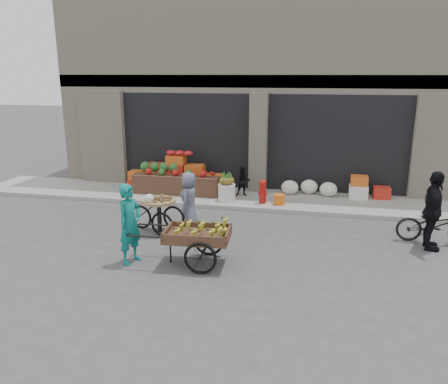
% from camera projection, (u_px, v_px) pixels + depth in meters
% --- Properties ---
extents(ground, '(80.00, 80.00, 0.00)m').
position_uv_depth(ground, '(227.00, 252.00, 9.74)').
color(ground, '#424244').
rests_on(ground, ground).
extents(sidewalk, '(18.00, 2.20, 0.12)m').
position_uv_depth(sidewalk, '(253.00, 199.00, 13.60)').
color(sidewalk, gray).
rests_on(sidewalk, ground).
extents(building, '(14.00, 6.45, 7.00)m').
position_uv_depth(building, '(270.00, 86.00, 16.44)').
color(building, beige).
rests_on(building, ground).
extents(fruit_display, '(3.10, 1.12, 1.24)m').
position_uv_depth(fruit_display, '(179.00, 174.00, 14.20)').
color(fruit_display, red).
rests_on(fruit_display, sidewalk).
extents(pineapple_bin, '(0.52, 0.52, 0.50)m').
position_uv_depth(pineapple_bin, '(227.00, 192.00, 13.19)').
color(pineapple_bin, silver).
rests_on(pineapple_bin, sidewalk).
extents(fire_hydrant, '(0.22, 0.22, 0.71)m').
position_uv_depth(fire_hydrant, '(263.00, 190.00, 12.89)').
color(fire_hydrant, '#A5140F').
rests_on(fire_hydrant, sidewalk).
extents(orange_bucket, '(0.32, 0.32, 0.30)m').
position_uv_depth(orange_bucket, '(279.00, 199.00, 12.80)').
color(orange_bucket, orange).
rests_on(orange_bucket, sidewalk).
extents(right_bay_goods, '(3.35, 0.60, 0.70)m').
position_uv_depth(right_bay_goods, '(340.00, 188.00, 13.54)').
color(right_bay_goods, silver).
rests_on(right_bay_goods, sidewalk).
extents(seated_person, '(0.51, 0.43, 0.93)m').
position_uv_depth(seated_person, '(243.00, 181.00, 13.62)').
color(seated_person, black).
rests_on(seated_person, sidewalk).
extents(banana_cart, '(2.31, 1.07, 0.94)m').
position_uv_depth(banana_cart, '(195.00, 233.00, 8.95)').
color(banana_cart, brown).
rests_on(banana_cart, ground).
extents(vendor_woman, '(0.57, 0.71, 1.70)m').
position_uv_depth(vendor_woman, '(130.00, 224.00, 9.00)').
color(vendor_woman, '#0E726B').
rests_on(vendor_woman, ground).
extents(tricycle_cart, '(1.46, 0.99, 0.95)m').
position_uv_depth(tricycle_cart, '(159.00, 210.00, 10.85)').
color(tricycle_cart, '#9E7F51').
rests_on(tricycle_cart, ground).
extents(vendor_grey, '(0.49, 0.73, 1.44)m').
position_uv_depth(vendor_grey, '(189.00, 200.00, 11.15)').
color(vendor_grey, slate).
rests_on(vendor_grey, ground).
extents(bicycle, '(1.75, 0.71, 0.90)m').
position_uv_depth(bicycle, '(435.00, 225.00, 10.12)').
color(bicycle, black).
rests_on(bicycle, ground).
extents(cyclist, '(0.51, 1.08, 1.80)m').
position_uv_depth(cyclist, '(433.00, 211.00, 9.66)').
color(cyclist, black).
rests_on(cyclist, ground).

